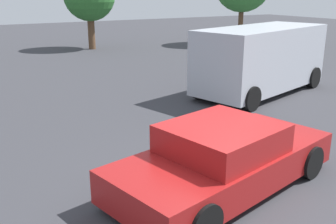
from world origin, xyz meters
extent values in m
plane|color=#38383D|center=(0.00, 0.00, 0.00)|extent=(80.00, 80.00, 0.00)
cube|color=maroon|center=(-0.05, 0.02, 0.45)|extent=(4.72, 2.76, 0.58)
cube|color=maroon|center=(-0.15, 0.00, 0.98)|extent=(2.18, 2.06, 0.49)
cube|color=slate|center=(0.71, 0.19, 0.98)|extent=(0.40, 1.54, 0.41)
cube|color=slate|center=(-1.01, -0.19, 0.98)|extent=(0.40, 1.54, 0.41)
cylinder|color=black|center=(1.24, 1.20, 0.32)|extent=(0.67, 0.35, 0.64)
cylinder|color=black|center=(1.61, -0.50, 0.32)|extent=(0.67, 0.35, 0.64)
cylinder|color=black|center=(-1.72, 0.54, 0.32)|extent=(0.67, 0.35, 0.64)
cylinder|color=black|center=(-1.34, -1.15, 0.32)|extent=(0.67, 0.35, 0.64)
cube|color=#B2B7C1|center=(5.33, 4.87, 1.25)|extent=(5.69, 3.39, 2.05)
cube|color=slate|center=(2.79, 4.18, 1.70)|extent=(0.51, 1.70, 0.82)
cylinder|color=black|center=(3.59, 3.38, 0.38)|extent=(0.80, 0.44, 0.76)
cylinder|color=black|center=(3.07, 5.27, 0.38)|extent=(0.80, 0.44, 0.76)
cylinder|color=black|center=(7.58, 4.46, 0.38)|extent=(0.80, 0.44, 0.76)
cylinder|color=black|center=(7.06, 6.36, 0.38)|extent=(0.80, 0.44, 0.76)
cylinder|color=brown|center=(13.27, 15.29, 1.27)|extent=(0.32, 0.32, 2.54)
cylinder|color=brown|center=(3.98, 18.16, 1.03)|extent=(0.42, 0.42, 2.05)
camera|label=1|loc=(-4.16, -5.00, 3.44)|focal=41.69mm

